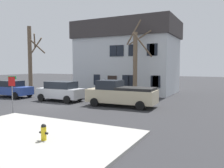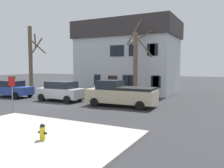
# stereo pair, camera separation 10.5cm
# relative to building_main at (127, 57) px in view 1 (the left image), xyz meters

# --- Properties ---
(ground_plane) EXTENTS (120.00, 120.00, 0.00)m
(ground_plane) POSITION_rel_building_main_xyz_m (-1.82, -12.16, -4.30)
(ground_plane) COLOR #2D2D30
(sidewalk_slab) EXTENTS (9.12, 7.42, 0.12)m
(sidewalk_slab) POSITION_rel_building_main_xyz_m (3.43, -19.43, -4.24)
(sidewalk_slab) COLOR #A8A59E
(sidewalk_slab) RESTS_ON ground_plane
(building_main) EXTENTS (11.83, 7.20, 8.42)m
(building_main) POSITION_rel_building_main_xyz_m (0.00, 0.00, 0.00)
(building_main) COLOR silver
(building_main) RESTS_ON ground_plane
(tree_bare_near) EXTENTS (2.31, 2.56, 7.95)m
(tree_bare_near) POSITION_rel_building_main_xyz_m (-10.51, -5.30, -0.14)
(tree_bare_near) COLOR brown
(tree_bare_near) RESTS_ON ground_plane
(tree_bare_mid) EXTENTS (2.81, 2.86, 7.75)m
(tree_bare_mid) POSITION_rel_building_main_xyz_m (3.06, -4.97, -0.73)
(tree_bare_mid) COLOR brown
(tree_bare_mid) RESTS_ON ground_plane
(car_blue_sedan) EXTENTS (4.29, 1.96, 1.69)m
(car_blue_sedan) POSITION_rel_building_main_xyz_m (-8.37, -9.89, -3.45)
(car_blue_sedan) COLOR #2D4799
(car_blue_sedan) RESTS_ON ground_plane
(car_silver_wagon) EXTENTS (4.24, 2.11, 1.78)m
(car_silver_wagon) POSITION_rel_building_main_xyz_m (-2.31, -9.70, -3.37)
(car_silver_wagon) COLOR #B7BABF
(car_silver_wagon) RESTS_ON ground_plane
(pickup_truck_beige) EXTENTS (5.54, 2.39, 2.03)m
(pickup_truck_beige) POSITION_rel_building_main_xyz_m (3.66, -9.68, -3.31)
(pickup_truck_beige) COLOR #C6B793
(pickup_truck_beige) RESTS_ON ground_plane
(fire_hydrant) EXTENTS (0.42, 0.22, 0.68)m
(fire_hydrant) POSITION_rel_building_main_xyz_m (4.53, -19.04, -3.82)
(fire_hydrant) COLOR gold
(fire_hydrant) RESTS_ON sidewalk_slab
(street_sign_pole) EXTENTS (0.76, 0.07, 2.50)m
(street_sign_pole) POSITION_rel_building_main_xyz_m (-1.37, -15.66, -2.53)
(street_sign_pole) COLOR slate
(street_sign_pole) RESTS_ON ground_plane
(bicycle_leaning) EXTENTS (1.70, 0.53, 1.03)m
(bicycle_leaning) POSITION_rel_building_main_xyz_m (-5.66, -4.74, -3.93)
(bicycle_leaning) COLOR black
(bicycle_leaning) RESTS_ON ground_plane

